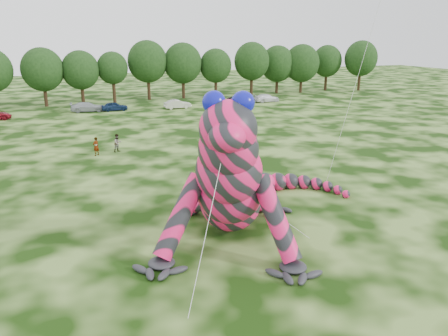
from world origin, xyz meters
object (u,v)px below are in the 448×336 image
Objects in this scene: spectator_2 at (213,121)px; inflatable_gecko at (232,156)px; car_6 at (241,99)px; spectator_0 at (96,146)px; tree_15 at (302,69)px; car_4 at (114,106)px; tree_10 at (148,70)px; car_3 at (88,107)px; tree_9 at (113,77)px; tree_11 at (183,71)px; tree_12 at (216,73)px; car_7 at (267,98)px; tree_13 at (252,69)px; tree_16 at (327,68)px; tree_14 at (277,69)px; car_5 at (177,104)px; spectator_1 at (118,143)px; tree_17 at (360,66)px; tree_8 at (81,78)px; spectator_3 at (214,117)px; tree_7 at (43,77)px.

inflatable_gecko is at bearing -153.59° from spectator_2.
spectator_0 is at bearing 132.80° from car_6.
tree_15 is 2.40× the size of car_4.
tree_10 is 2.07× the size of car_3.
inflatable_gecko is at bearing -89.87° from tree_9.
car_6 is 21.84m from spectator_2.
car_3 is (-17.88, -9.30, -4.30)m from tree_11.
tree_12 is 1.89× the size of car_7.
tree_13 is 1.08× the size of tree_16.
tree_10 is 26.07m from tree_14.
car_7 is at bearing -19.74° from tree_9.
car_7 is at bearing -56.87° from tree_12.
car_5 is 2.35× the size of spectator_1.
tree_17 is at bearing -77.84° from car_6.
tree_17 is 27.48m from car_7.
tree_11 is (18.00, 1.21, 0.56)m from tree_8.
tree_13 is 20.74m from car_5.
spectator_1 is at bearing 174.05° from car_4.
tree_12 is at bearing -176.33° from tree_16.
car_3 is 2.80× the size of spectator_1.
car_6 is 2.53× the size of spectator_3.
car_3 is at bearing -165.23° from tree_13.
car_3 is (-42.57, -8.88, -4.08)m from tree_15.
tree_16 is (31.66, 1.18, -0.35)m from tree_11.
spectator_2 is at bearing -136.24° from tree_15.
spectator_2 reaches higher than spectator_0.
tree_12 is 1.92× the size of car_6.
tree_9 is 37.41m from tree_15.
tree_11 is 12.78m from car_5.
tree_10 is 38.91m from spectator_0.
tree_16 is 47.05m from car_4.
tree_10 reaches higher than spectator_2.
tree_7 is 0.94× the size of tree_13.
tree_11 reaches higher than tree_8.
car_3 is 2.78× the size of spectator_0.
car_4 reaches higher than car_6.
spectator_3 reaches higher than spectator_1.
tree_11 is 0.99× the size of tree_13.
tree_16 is (49.67, 2.39, 0.21)m from tree_8.
car_4 is 2.22× the size of spectator_1.
tree_10 is at bearing 8.07° from car_5.
car_6 is (20.25, 46.41, -3.75)m from inflatable_gecko.
car_6 is (14.04, -9.80, -4.60)m from tree_10.
spectator_3 is (9.72, -24.68, -3.42)m from tree_9.
tree_7 is 23.91m from tree_11.
tree_12 is (18.95, 0.39, 0.15)m from tree_9.
tree_11 is 31.69m from tree_16.
tree_15 is at bearing -167.07° from tree_16.
spectator_1 is at bearing -96.74° from tree_9.
inflatable_gecko is 1.96× the size of tree_12.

